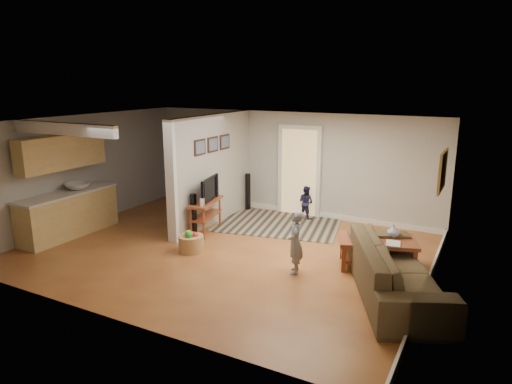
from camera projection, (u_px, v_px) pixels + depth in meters
ground at (226, 250)px, 8.95m from camera, size 7.50×7.50×0.00m
room_shell at (192, 169)px, 9.45m from camera, size 7.54×6.02×2.52m
area_rug at (279, 223)px, 10.57m from camera, size 3.09×2.51×0.01m
sofa at (394, 294)px, 7.13m from camera, size 2.18×3.02×0.82m
coffee_table at (378, 245)px, 8.06m from camera, size 1.51×1.18×0.79m
tv_console at (206, 204)px, 9.83m from camera, size 0.66×1.20×0.98m
speaker_left at (194, 215)px, 9.58m from camera, size 0.10×0.10×0.95m
speaker_right at (248, 192)px, 11.60m from camera, size 0.12×0.12×0.95m
toy_basket at (191, 243)px, 8.83m from camera, size 0.49×0.49×0.43m
child at (295, 272)px, 7.90m from camera, size 0.39×0.47×1.11m
toddler at (305, 218)px, 11.00m from camera, size 0.46×0.40×0.80m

